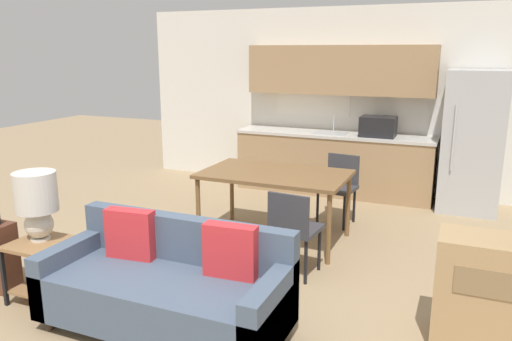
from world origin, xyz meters
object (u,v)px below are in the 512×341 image
Objects in this scene: refrigerator at (472,142)px; dining_table at (275,178)px; dining_chair_near_right at (294,227)px; couch at (169,286)px; dining_chair_far_right at (339,184)px; side_table at (43,261)px; table_lamp at (37,200)px.

refrigerator reaches higher than dining_table.
dining_chair_near_right is (0.50, -0.81, -0.23)m from dining_table.
couch is at bearing -91.93° from dining_table.
dining_table is at bearing -113.96° from dining_chair_far_right.
refrigerator is 3.54× the size of side_table.
dining_table is at bearing 57.89° from side_table.
table_lamp is 0.70× the size of dining_chair_near_right.
dining_table is at bearing 56.64° from table_lamp.
refrigerator is 2.20× the size of dining_chair_near_right.
dining_chair_near_right is (1.80, 1.26, 0.14)m from side_table.
dining_chair_near_right is at bearing -58.23° from dining_table.
table_lamp reaches higher than dining_table.
dining_chair_far_right is at bearing 78.50° from couch.
couch reaches higher than dining_chair_far_right.
refrigerator reaches higher than table_lamp.
table_lamp reaches higher than couch.
table_lamp is at bearing -115.26° from dining_chair_far_right.
refrigerator is 2.85m from dining_table.
dining_table is 3.05× the size of side_table.
couch is at bearing -93.92° from dining_chair_far_right.
dining_table is at bearing 88.07° from couch.
couch is at bearing -116.56° from refrigerator.
refrigerator is 4.59m from couch.
dining_chair_far_right is at bearing 58.46° from dining_table.
side_table is (-1.23, -0.04, 0.01)m from couch.
table_lamp is (-1.27, 0.00, 0.53)m from couch.
dining_table is 2.44m from table_lamp.
side_table is 0.62× the size of dining_chair_far_right.
couch is 2.22× the size of dining_chair_far_right.
table_lamp is (-0.04, 0.04, 0.52)m from side_table.
dining_chair_near_right is at bearing -117.22° from refrigerator.
dining_chair_near_right is (1.84, 1.22, -0.38)m from table_lamp.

